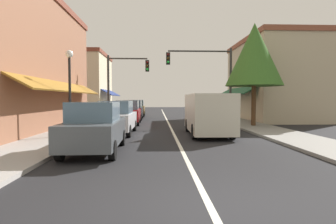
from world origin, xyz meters
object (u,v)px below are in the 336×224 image
Objects in this scene: traffic_signal_left_corner at (122,78)px; parked_car_distant_left at (137,108)px; parked_car_third_left at (128,112)px; street_lamp_left_near at (70,78)px; parked_car_nearest_left at (95,127)px; parked_car_far_left at (133,110)px; tree_right_near at (254,55)px; traffic_signal_mast_arm at (209,72)px; parked_car_second_left at (117,118)px; van_in_lane at (208,113)px.

parked_car_distant_left is at bearing 85.52° from traffic_signal_left_corner.
street_lamp_left_near is at bearing -107.09° from parked_car_third_left.
parked_car_far_left is (0.01, 15.34, 0.00)m from parked_car_nearest_left.
tree_right_near reaches higher than parked_car_distant_left.
parked_car_distant_left is 0.77× the size of traffic_signal_left_corner.
traffic_signal_mast_arm is at bearing -33.58° from parked_car_far_left.
street_lamp_left_near is (-2.01, -1.40, 1.99)m from parked_car_second_left.
parked_car_nearest_left and parked_car_second_left have the same top height.
van_in_lane is 10.07m from traffic_signal_left_corner.
traffic_signal_left_corner is at bearing -102.53° from parked_car_far_left.
parked_car_nearest_left is at bearing -136.25° from tree_right_near.
traffic_signal_mast_arm is 11.26m from street_lamp_left_near.
parked_car_distant_left is at bearing 125.96° from tree_right_near.
parked_car_second_left is 0.60× the size of tree_right_near.
parked_car_nearest_left is 10.62m from parked_car_third_left.
parked_car_third_left is at bearing -89.81° from parked_car_far_left.
traffic_signal_mast_arm is at bearing 5.49° from parked_car_third_left.
traffic_signal_mast_arm is 1.08× the size of traffic_signal_left_corner.
traffic_signal_mast_arm is at bearing 128.21° from tree_right_near.
van_in_lane is at bearing -56.44° from traffic_signal_left_corner.
street_lamp_left_near reaches higher than van_in_lane.
parked_car_distant_left is 16.31m from van_in_lane.
traffic_signal_left_corner is at bearing 95.89° from parked_car_second_left.
van_in_lane is at bearing -135.15° from tree_right_near.
van_in_lane is (4.77, -6.14, 0.27)m from parked_car_third_left.
parked_car_second_left is 1.00× the size of parked_car_third_left.
parked_car_third_left is at bearing -72.50° from traffic_signal_left_corner.
parked_car_second_left is 5.63m from parked_car_third_left.
parked_car_nearest_left is 0.60× the size of tree_right_near.
parked_car_second_left is at bearing 174.88° from van_in_lane.
tree_right_near is (8.58, -11.83, 3.90)m from parked_car_distant_left.
parked_car_far_left is 0.60× the size of tree_right_near.
traffic_signal_left_corner reaches higher than parked_car_second_left.
parked_car_nearest_left is 20.06m from parked_car_distant_left.
traffic_signal_mast_arm reaches higher than parked_car_far_left.
van_in_lane is 6.43m from tree_right_near.
parked_car_third_left is 1.00× the size of parked_car_distant_left.
traffic_signal_left_corner is at bearing 169.02° from traffic_signal_mast_arm.
traffic_signal_mast_arm reaches higher than parked_car_nearest_left.
parked_car_second_left is 10.35m from parked_car_far_left.
traffic_signal_left_corner is (-5.40, 8.14, 2.43)m from van_in_lane.
parked_car_nearest_left is 1.00× the size of parked_car_distant_left.
traffic_signal_left_corner is (-6.73, 1.31, -0.37)m from traffic_signal_mast_arm.
traffic_signal_mast_arm is at bearing 43.55° from street_lamp_left_near.
van_in_lane is at bearing -53.18° from parked_car_third_left.
traffic_signal_left_corner is at bearing 91.70° from parked_car_nearest_left.
parked_car_third_left is 0.79× the size of van_in_lane.
parked_car_third_left is at bearing -90.67° from parked_car_distant_left.
traffic_signal_left_corner reaches higher than parked_car_third_left.
parked_car_second_left is 1.00× the size of parked_car_distant_left.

